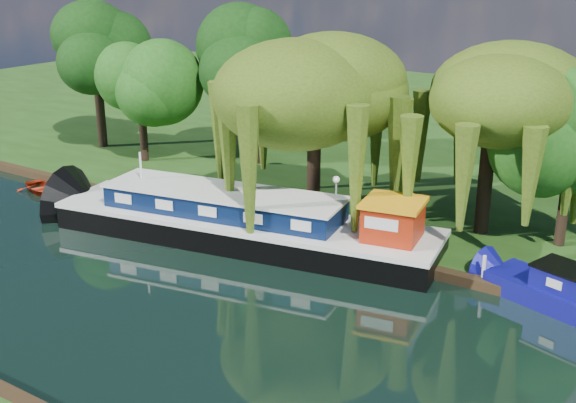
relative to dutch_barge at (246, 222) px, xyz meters
The scene contains 12 objects.
ground 7.42m from the dutch_barge, 70.15° to the right, with size 120.00×120.00×0.00m, color black.
far_bank 27.21m from the dutch_barge, 84.73° to the left, with size 120.00×52.00×0.45m, color #1E3E11.
dutch_barge is the anchor object (origin of this frame).
red_dinghy 14.97m from the dutch_barge, behind, with size 2.39×3.34×0.69m, color #9B210B.
willow_left 7.23m from the dutch_barge, 67.79° to the left, with size 7.51×7.51×9.00m.
willow_right 12.90m from the dutch_barge, 34.68° to the left, with size 6.88×6.88×8.38m.
tree_far_left 16.17m from the dutch_barge, 152.84° to the left, with size 4.79×4.79×7.72m.
tree_far_back 21.44m from the dutch_barge, 156.76° to the left, with size 5.46×5.46×9.18m.
tree_far_mid 14.17m from the dutch_barge, 122.43° to the left, with size 5.70×5.70×9.33m.
tree_far_right 15.63m from the dutch_barge, 28.11° to the left, with size 4.37×4.37×7.16m.
lamppost 4.88m from the dutch_barge, 50.09° to the left, with size 0.36×0.36×2.56m.
mooring_posts 2.49m from the dutch_barge, 36.60° to the left, with size 19.16×0.16×1.00m.
Camera 1 is at (17.63, -19.58, 13.45)m, focal length 45.00 mm.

